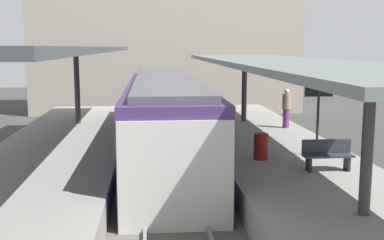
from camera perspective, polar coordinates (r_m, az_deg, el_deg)
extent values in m
plane|color=#383835|center=(14.67, -2.67, -8.82)|extent=(80.00, 80.00, 0.00)
cube|color=gray|center=(14.87, -17.59, -6.98)|extent=(4.40, 28.00, 1.00)
cube|color=gray|center=(15.16, 11.91, -6.45)|extent=(4.40, 28.00, 1.00)
cube|color=#59544C|center=(14.64, -2.67, -8.45)|extent=(3.20, 28.00, 0.20)
cube|color=slate|center=(14.58, -5.53, -7.86)|extent=(0.08, 28.00, 0.14)
cube|color=slate|center=(14.64, 0.16, -7.75)|extent=(0.08, 28.00, 0.14)
cube|color=#472D6B|center=(17.81, -3.21, -0.24)|extent=(2.70, 14.20, 2.90)
cube|color=silver|center=(10.87, -1.91, -6.87)|extent=(2.65, 0.08, 2.60)
cube|color=black|center=(17.77, -7.64, 0.82)|extent=(0.04, 13.06, 0.76)
cube|color=black|center=(17.86, 1.17, 0.93)|extent=(0.04, 13.06, 0.76)
cube|color=#515156|center=(17.64, -3.26, 4.74)|extent=(2.16, 13.49, 0.20)
cylinder|color=#333335|center=(21.99, -13.58, 3.83)|extent=(0.24, 0.24, 3.27)
cube|color=#3D4247|center=(15.71, -17.15, 8.09)|extent=(4.18, 21.00, 0.16)
cylinder|color=#333335|center=(10.28, 20.23, -3.06)|extent=(0.24, 0.24, 2.84)
cylinder|color=#333335|center=(22.21, 6.27, 3.50)|extent=(0.24, 0.24, 2.84)
cube|color=slate|center=(16.00, 10.83, 6.77)|extent=(4.18, 21.00, 0.16)
cube|color=black|center=(13.67, 13.78, -5.16)|extent=(0.08, 0.32, 0.40)
cube|color=black|center=(14.07, 18.04, -4.95)|extent=(0.08, 0.32, 0.40)
cube|color=#2D333D|center=(13.81, 15.98, -4.13)|extent=(1.40, 0.40, 0.06)
cube|color=#2D333D|center=(13.92, 15.75, -3.05)|extent=(1.40, 0.06, 0.40)
cylinder|color=#262628|center=(15.50, 14.80, -0.18)|extent=(0.08, 0.08, 2.20)
cube|color=black|center=(15.39, 14.93, 3.32)|extent=(0.90, 0.06, 0.32)
cylinder|color=maroon|center=(14.80, 8.23, -3.15)|extent=(0.44, 0.44, 0.80)
cylinder|color=#7A337A|center=(20.72, 11.18, 0.19)|extent=(0.28, 0.28, 0.81)
cylinder|color=#998460|center=(20.63, 11.24, 2.18)|extent=(0.36, 0.36, 0.64)
sphere|color=beige|center=(20.59, 11.28, 3.36)|extent=(0.22, 0.22, 0.22)
cube|color=#A89E8E|center=(34.02, -3.07, 10.53)|extent=(18.00, 6.00, 11.00)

